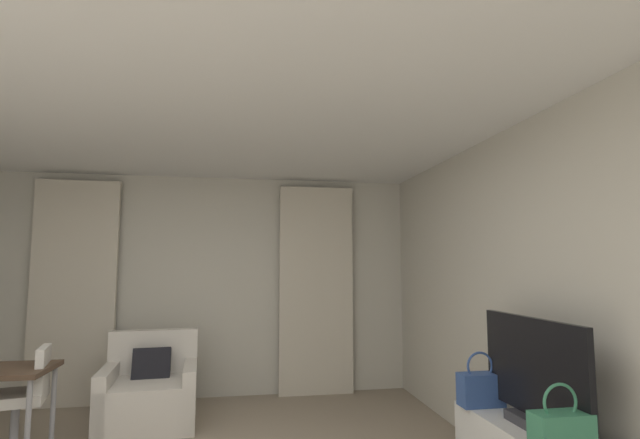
{
  "coord_description": "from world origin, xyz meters",
  "views": [
    {
      "loc": [
        0.46,
        -2.64,
        1.53
      ],
      "look_at": [
        1.14,
        1.28,
        1.93
      ],
      "focal_mm": 25.62,
      "sensor_mm": 36.0,
      "label": 1
    }
  ],
  "objects_px": {
    "handbag_primary": "(481,388)",
    "desk_chair": "(21,411)",
    "tv_flatscreen": "(533,375)",
    "handbag_secondary": "(562,433)",
    "armchair": "(150,394)"
  },
  "relations": [
    {
      "from": "handbag_primary",
      "to": "armchair",
      "type": "bearing_deg",
      "value": 144.76
    },
    {
      "from": "armchair",
      "to": "handbag_primary",
      "type": "relative_size",
      "value": 2.54
    },
    {
      "from": "handbag_secondary",
      "to": "armchair",
      "type": "bearing_deg",
      "value": 133.25
    },
    {
      "from": "armchair",
      "to": "handbag_primary",
      "type": "distance_m",
      "value": 3.09
    },
    {
      "from": "handbag_primary",
      "to": "handbag_secondary",
      "type": "xyz_separation_m",
      "value": [
        -0.03,
        -0.86,
        0.0
      ]
    },
    {
      "from": "armchair",
      "to": "desk_chair",
      "type": "bearing_deg",
      "value": -138.66
    },
    {
      "from": "tv_flatscreen",
      "to": "handbag_primary",
      "type": "relative_size",
      "value": 2.62
    },
    {
      "from": "tv_flatscreen",
      "to": "handbag_secondary",
      "type": "xyz_separation_m",
      "value": [
        -0.14,
        -0.42,
        -0.18
      ]
    },
    {
      "from": "desk_chair",
      "to": "handbag_secondary",
      "type": "height_order",
      "value": "handbag_secondary"
    },
    {
      "from": "desk_chair",
      "to": "handbag_secondary",
      "type": "distance_m",
      "value": 3.82
    },
    {
      "from": "armchair",
      "to": "handbag_primary",
      "type": "bearing_deg",
      "value": -35.24
    },
    {
      "from": "armchair",
      "to": "tv_flatscreen",
      "type": "xyz_separation_m",
      "value": [
        2.62,
        -2.21,
        0.58
      ]
    },
    {
      "from": "desk_chair",
      "to": "tv_flatscreen",
      "type": "distance_m",
      "value": 3.78
    },
    {
      "from": "handbag_primary",
      "to": "desk_chair",
      "type": "bearing_deg",
      "value": 162.68
    },
    {
      "from": "handbag_primary",
      "to": "handbag_secondary",
      "type": "bearing_deg",
      "value": -92.27
    }
  ]
}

